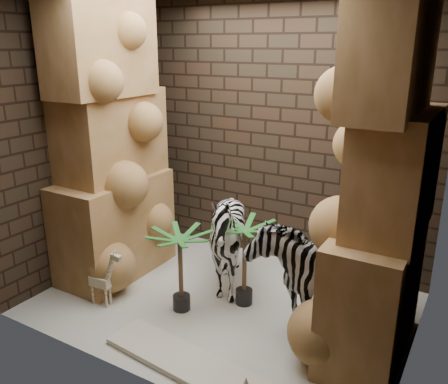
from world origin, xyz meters
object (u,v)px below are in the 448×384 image
Objects in this scene: palm_front at (245,263)px; giraffe_toy at (100,275)px; zebra_left at (227,245)px; palm_back at (181,271)px; zebra_right at (305,252)px; surfboard at (189,364)px.

giraffe_toy is at bearing -148.82° from palm_front.
palm_back is at bearing -95.81° from zebra_left.
palm_back is at bearing -139.49° from palm_front.
zebra_left reaches higher than palm_back.
zebra_right is 1.19m from palm_back.
giraffe_toy is 0.41× the size of surfboard.
zebra_left is 1.33m from surfboard.
palm_front reaches higher than giraffe_toy.
surfboard is at bearing -85.93° from palm_front.
palm_back reaches higher than surfboard.
zebra_left is at bearing 178.68° from zebra_right.
zebra_right is 1.13× the size of zebra_left.
surfboard is at bearing -20.20° from giraffe_toy.
zebra_left is (-0.84, 0.03, -0.13)m from zebra_right.
surfboard is (-0.51, -1.15, -0.64)m from zebra_right.
zebra_left reaches higher than palm_front.
palm_front is at bearing 40.51° from palm_back.
palm_back is at bearing -154.87° from zebra_right.
zebra_right is at bearing 7.61° from palm_front.
zebra_left is at bearing 111.49° from surfboard.
zebra_right reaches higher than zebra_left.
zebra_left is 1.86× the size of giraffe_toy.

